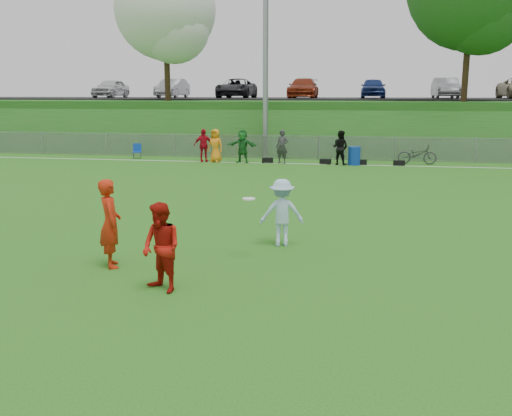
% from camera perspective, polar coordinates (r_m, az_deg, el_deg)
% --- Properties ---
extents(ground, '(120.00, 120.00, 0.00)m').
position_cam_1_polar(ground, '(11.32, -0.93, -6.83)').
color(ground, '#225F14').
rests_on(ground, ground).
extents(sideline_far, '(60.00, 0.10, 0.01)m').
position_cam_1_polar(sideline_far, '(28.84, 5.94, 4.40)').
color(sideline_far, white).
rests_on(sideline_far, ground).
extents(fence, '(58.00, 0.06, 1.30)m').
position_cam_1_polar(fence, '(30.75, 6.25, 6.04)').
color(fence, gray).
rests_on(fence, ground).
extents(light_pole, '(1.20, 0.40, 12.15)m').
position_cam_1_polar(light_pole, '(31.90, 0.97, 17.20)').
color(light_pole, gray).
rests_on(light_pole, ground).
extents(berm, '(120.00, 18.00, 3.00)m').
position_cam_1_polar(berm, '(41.64, 7.34, 8.62)').
color(berm, '#1B5718').
rests_on(berm, ground).
extents(parking_lot, '(120.00, 12.00, 0.10)m').
position_cam_1_polar(parking_lot, '(43.59, 7.53, 10.78)').
color(parking_lot, black).
rests_on(parking_lot, berm).
extents(tree_white_flowering, '(6.30, 6.30, 8.78)m').
position_cam_1_polar(tree_white_flowering, '(37.71, -8.85, 18.67)').
color(tree_white_flowering, black).
rests_on(tree_white_flowering, berm).
extents(car_row, '(32.04, 5.18, 1.44)m').
position_cam_1_polar(car_row, '(42.66, 5.89, 11.84)').
color(car_row, silver).
rests_on(car_row, parking_lot).
extents(spectator_row, '(8.05, 0.91, 1.69)m').
position_cam_1_polar(spectator_row, '(29.12, -0.04, 6.20)').
color(spectator_row, red).
rests_on(spectator_row, ground).
extents(gear_bags, '(7.11, 0.36, 0.26)m').
position_cam_1_polar(gear_bags, '(28.86, 8.16, 4.60)').
color(gear_bags, black).
rests_on(gear_bags, ground).
extents(player_red_left, '(0.72, 0.80, 1.84)m').
position_cam_1_polar(player_red_left, '(12.07, -14.38, -1.50)').
color(player_red_left, red).
rests_on(player_red_left, ground).
extents(player_red_center, '(1.01, 0.95, 1.64)m').
position_cam_1_polar(player_red_center, '(10.40, -9.44, -3.94)').
color(player_red_center, '#AF140C').
rests_on(player_red_center, ground).
extents(player_blue, '(1.13, 0.81, 1.59)m').
position_cam_1_polar(player_blue, '(13.34, 2.60, -0.47)').
color(player_blue, '#A8CDEA').
rests_on(player_blue, ground).
extents(frisbee, '(0.28, 0.28, 0.03)m').
position_cam_1_polar(frisbee, '(12.15, -0.73, 0.92)').
color(frisbee, white).
rests_on(frisbee, ground).
extents(recycling_bin, '(0.72, 0.72, 0.90)m').
position_cam_1_polar(recycling_bin, '(28.73, 9.80, 5.16)').
color(recycling_bin, '#0E349D').
rests_on(recycling_bin, ground).
extents(camp_chair, '(0.56, 0.57, 0.80)m').
position_cam_1_polar(camp_chair, '(31.82, -11.80, 5.30)').
color(camp_chair, '#0F3BA4').
rests_on(camp_chair, ground).
extents(bicycle, '(1.90, 0.71, 0.99)m').
position_cam_1_polar(bicycle, '(29.76, 15.82, 5.19)').
color(bicycle, '#2D2D2F').
rests_on(bicycle, ground).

